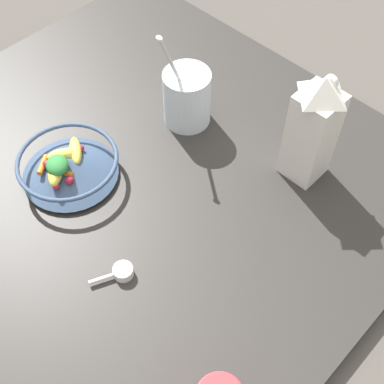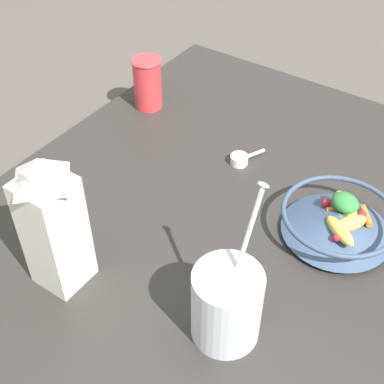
{
  "view_description": "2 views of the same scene",
  "coord_description": "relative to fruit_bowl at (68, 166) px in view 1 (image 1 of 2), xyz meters",
  "views": [
    {
      "loc": [
        -0.61,
        0.42,
        0.98
      ],
      "look_at": [
        -0.17,
        -0.04,
        0.11
      ],
      "focal_mm": 50.0,
      "sensor_mm": 36.0,
      "label": 1
    },
    {
      "loc": [
        0.28,
        -0.68,
        0.8
      ],
      "look_at": [
        -0.18,
        -0.02,
        0.08
      ],
      "focal_mm": 50.0,
      "sensor_mm": 36.0,
      "label": 2
    }
  ],
  "objects": [
    {
      "name": "measuring_scoop",
      "position": [
        -0.27,
        0.09,
        -0.03
      ],
      "size": [
        0.05,
        0.09,
        0.02
      ],
      "color": "white",
      "rests_on": "countertop"
    },
    {
      "name": "milk_carton",
      "position": [
        -0.36,
        -0.38,
        0.1
      ],
      "size": [
        0.08,
        0.08,
        0.27
      ],
      "color": "silver",
      "rests_on": "countertop"
    },
    {
      "name": "fruit_bowl",
      "position": [
        0.0,
        0.0,
        0.0
      ],
      "size": [
        0.22,
        0.22,
        0.08
      ],
      "color": "#384C6B",
      "rests_on": "countertop"
    },
    {
      "name": "countertop",
      "position": [
        -0.1,
        -0.08,
        -0.05
      ],
      "size": [
        1.17,
        1.17,
        0.03
      ],
      "color": "#2D2B28",
      "rests_on": "ground_plane"
    },
    {
      "name": "ground_plane",
      "position": [
        -0.1,
        -0.08,
        -0.07
      ],
      "size": [
        6.0,
        6.0,
        0.0
      ],
      "primitive_type": "plane",
      "color": "#4C4742"
    },
    {
      "name": "yogurt_tub",
      "position": [
        -0.06,
        -0.31,
        0.04
      ],
      "size": [
        0.11,
        0.13,
        0.28
      ],
      "color": "silver",
      "rests_on": "countertop"
    }
  ]
}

